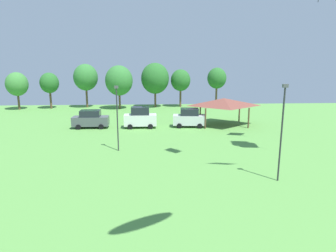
{
  "coord_description": "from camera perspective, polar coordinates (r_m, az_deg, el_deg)",
  "views": [
    {
      "loc": [
        -1.2,
        1.19,
        8.34
      ],
      "look_at": [
        -0.45,
        15.22,
        5.3
      ],
      "focal_mm": 32.0,
      "sensor_mm": 36.0,
      "label": 1
    }
  ],
  "objects": [
    {
      "name": "parked_car_leftmost",
      "position": [
        39.34,
        -14.52,
        1.27
      ],
      "size": [
        4.55,
        2.08,
        2.29
      ],
      "rotation": [
        0.0,
        0.0,
        0.02
      ],
      "color": "#4C5156",
      "rests_on": "ground"
    },
    {
      "name": "parked_car_second_from_left",
      "position": [
        38.33,
        -5.3,
        1.59
      ],
      "size": [
        4.13,
        1.98,
        2.7
      ],
      "rotation": [
        0.0,
        0.0,
        0.01
      ],
      "color": "silver",
      "rests_on": "ground"
    },
    {
      "name": "parked_car_third_from_left",
      "position": [
        38.75,
        4.09,
        1.55
      ],
      "size": [
        4.33,
        2.32,
        2.42
      ],
      "rotation": [
        0.0,
        0.0,
        -0.09
      ],
      "color": "silver",
      "rests_on": "ground"
    },
    {
      "name": "park_pavilion",
      "position": [
        40.25,
        10.59,
        4.5
      ],
      "size": [
        7.17,
        5.35,
        3.6
      ],
      "color": "brown",
      "rests_on": "ground"
    },
    {
      "name": "light_post_0",
      "position": [
        22.03,
        20.87,
        -0.39
      ],
      "size": [
        0.36,
        0.2,
        6.86
      ],
      "color": "#2D2D33",
      "rests_on": "ground"
    },
    {
      "name": "light_post_1",
      "position": [
        28.22,
        -9.65,
        2.13
      ],
      "size": [
        0.36,
        0.2,
        6.16
      ],
      "color": "#2D2D33",
      "rests_on": "ground"
    },
    {
      "name": "treeline_tree_0",
      "position": [
        58.65,
        -26.84,
        7.11
      ],
      "size": [
        3.74,
        3.74,
        6.52
      ],
      "color": "brown",
      "rests_on": "ground"
    },
    {
      "name": "treeline_tree_1",
      "position": [
        57.54,
        -21.67,
        7.61
      ],
      "size": [
        3.28,
        3.28,
        6.4
      ],
      "color": "brown",
      "rests_on": "ground"
    },
    {
      "name": "treeline_tree_2",
      "position": [
        56.95,
        -15.41,
        8.91
      ],
      "size": [
        4.35,
        4.35,
        7.89
      ],
      "color": "brown",
      "rests_on": "ground"
    },
    {
      "name": "treeline_tree_3",
      "position": [
        53.91,
        -9.32,
        8.53
      ],
      "size": [
        4.81,
        4.81,
        7.67
      ],
      "color": "brown",
      "rests_on": "ground"
    },
    {
      "name": "treeline_tree_4",
      "position": [
        55.33,
        -2.47,
        9.04
      ],
      "size": [
        5.09,
        5.09,
        8.08
      ],
      "color": "brown",
      "rests_on": "ground"
    },
    {
      "name": "treeline_tree_5",
      "position": [
        55.87,
        2.41,
        8.68
      ],
      "size": [
        3.62,
        3.62,
        6.91
      ],
      "color": "brown",
      "rests_on": "ground"
    },
    {
      "name": "treeline_tree_6",
      "position": [
        56.81,
        9.28,
        8.95
      ],
      "size": [
        3.51,
        3.51,
        7.22
      ],
      "color": "brown",
      "rests_on": "ground"
    }
  ]
}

